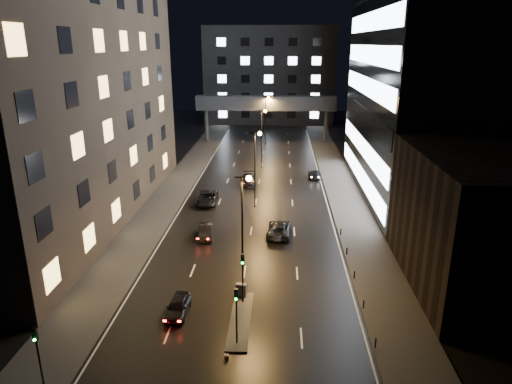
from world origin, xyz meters
TOP-DOWN VIEW (x-y plane):
  - ground at (0.00, 40.00)m, footprint 160.00×160.00m
  - sidewalk_left at (-12.50, 35.00)m, footprint 5.00×110.00m
  - sidewalk_right at (12.50, 35.00)m, footprint 5.00×110.00m
  - building_left at (-22.50, 24.00)m, footprint 15.00×48.00m
  - building_right_low at (20.00, 9.00)m, footprint 10.00×18.00m
  - building_right_glass at (25.00, 36.00)m, footprint 20.00×36.00m
  - building_far at (0.00, 98.00)m, footprint 34.00×14.00m
  - skybridge at (0.00, 70.00)m, footprint 30.00×3.00m
  - median_island at (0.30, 2.00)m, footprint 1.60×8.00m
  - traffic_signal_near at (0.30, 4.49)m, footprint 0.28×0.34m
  - traffic_signal_far at (0.30, -1.01)m, footprint 0.28×0.34m
  - traffic_signal_corner at (-11.50, -6.01)m, footprint 0.28×0.34m
  - bollard_row at (10.20, 6.50)m, footprint 0.12×25.12m
  - streetlight_near at (0.16, 8.00)m, footprint 1.45×0.50m
  - streetlight_mid_a at (0.16, 28.00)m, footprint 1.45×0.50m
  - streetlight_mid_b at (0.16, 48.00)m, footprint 1.45×0.50m
  - streetlight_far at (0.16, 68.00)m, footprint 1.45×0.50m
  - car_away_a at (-4.79, 2.66)m, footprint 1.69×4.05m
  - car_away_b at (-4.97, 17.94)m, footprint 2.02×4.40m
  - car_away_c at (-6.57, 29.13)m, footprint 2.84×5.80m
  - car_away_d at (-1.50, 38.34)m, footprint 2.57×5.36m
  - car_toward_a at (3.21, 18.94)m, footprint 2.82×5.58m
  - car_toward_b at (8.79, 42.40)m, footprint 1.85×4.42m
  - utility_cabinet at (0.08, 5.36)m, footprint 0.92×0.59m
  - cone_a at (-0.26, -2.65)m, footprint 0.54×0.54m

SIDE VIEW (x-z plane):
  - ground at x=0.00m, z-range 0.00..0.00m
  - sidewalk_left at x=-12.50m, z-range 0.00..0.15m
  - sidewalk_right at x=12.50m, z-range 0.00..0.15m
  - median_island at x=0.30m, z-range 0.00..0.15m
  - cone_a at x=-0.26m, z-range 0.00..0.53m
  - bollard_row at x=10.20m, z-range 0.00..0.90m
  - car_toward_b at x=8.79m, z-range 0.00..1.28m
  - car_away_a at x=-4.79m, z-range 0.00..1.37m
  - car_away_b at x=-4.97m, z-range 0.00..1.40m
  - utility_cabinet at x=0.08m, z-range 0.15..1.33m
  - car_away_d at x=-1.50m, z-range 0.00..1.51m
  - car_toward_a at x=3.21m, z-range 0.00..1.51m
  - car_away_c at x=-6.57m, z-range 0.00..1.59m
  - traffic_signal_corner at x=-11.50m, z-range 0.74..5.14m
  - traffic_signal_near at x=0.30m, z-range 0.89..5.29m
  - traffic_signal_far at x=0.30m, z-range 0.89..5.29m
  - building_right_low at x=20.00m, z-range 0.00..12.00m
  - streetlight_near at x=0.16m, z-range 1.42..11.57m
  - streetlight_mid_a at x=0.16m, z-range 1.42..11.57m
  - streetlight_mid_b at x=0.16m, z-range 1.42..11.57m
  - streetlight_far at x=0.16m, z-range 1.42..11.57m
  - skybridge at x=0.00m, z-range 3.34..13.34m
  - building_far at x=0.00m, z-range 0.00..25.00m
  - building_left at x=-22.50m, z-range 0.00..40.00m
  - building_right_glass at x=25.00m, z-range 0.00..45.00m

